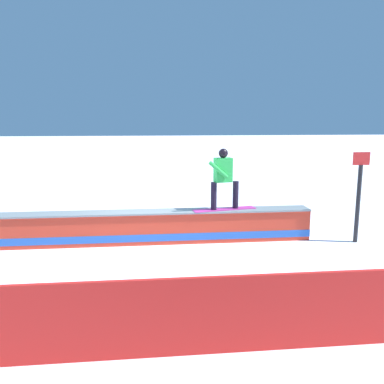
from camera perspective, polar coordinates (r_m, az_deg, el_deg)
The scene contains 5 objects.
ground_plane at distance 9.69m, azimuth -5.95°, elevation -7.18°, with size 120.00×120.00×0.00m, color white.
grind_box at distance 9.59m, azimuth -5.99°, elevation -5.19°, with size 7.72×0.55×0.77m.
snowboarder at distance 9.48m, azimuth 4.51°, elevation 2.17°, with size 1.58×0.58×1.46m.
safety_fence at distance 5.16m, azimuth -5.81°, elevation -17.54°, with size 10.88×0.06×1.02m, color red.
trail_marker at distance 10.20m, azimuth 22.69°, elevation -0.38°, with size 0.40×0.10×2.16m.
Camera 1 is at (-0.01, 9.23, 2.93)m, focal length 37.37 mm.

